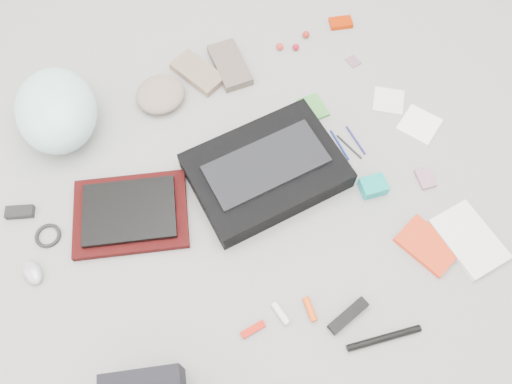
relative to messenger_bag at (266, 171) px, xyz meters
name	(u,v)px	position (x,y,z in m)	size (l,w,h in m)	color
ground_plane	(256,198)	(-0.07, -0.06, -0.04)	(4.00, 4.00, 0.00)	gray
messenger_bag	(266,171)	(0.00, 0.00, 0.00)	(0.51, 0.37, 0.09)	black
bag_flap	(266,164)	(0.00, 0.00, 0.05)	(0.42, 0.19, 0.01)	black
laptop_sleeve	(131,214)	(-0.49, 0.06, -0.03)	(0.39, 0.29, 0.03)	black
laptop	(129,211)	(-0.49, 0.06, -0.01)	(0.31, 0.23, 0.02)	black
bike_helmet	(56,110)	(-0.59, 0.51, 0.07)	(0.29, 0.36, 0.22)	#BBF4F5
beanie	(161,94)	(-0.22, 0.48, -0.01)	(0.19, 0.18, 0.07)	gray
mitten_left	(198,73)	(-0.05, 0.53, -0.03)	(0.11, 0.21, 0.03)	#846C59
mitten_right	(230,65)	(0.08, 0.51, -0.03)	(0.11, 0.23, 0.03)	#63554B
power_brick	(20,212)	(-0.83, 0.23, -0.03)	(0.09, 0.04, 0.03)	black
cable_coil	(48,236)	(-0.77, 0.10, -0.04)	(0.09, 0.09, 0.01)	black
mouse	(32,272)	(-0.85, 0.00, -0.03)	(0.06, 0.09, 0.04)	#A8A6B3
multitool	(253,329)	(-0.27, -0.47, -0.04)	(0.08, 0.02, 0.01)	#B40F02
toiletry_tube_white	(281,313)	(-0.17, -0.47, -0.03)	(0.02, 0.02, 0.08)	white
toiletry_tube_orange	(310,309)	(-0.08, -0.49, -0.03)	(0.02, 0.02, 0.08)	#F1490C
u_lock	(348,316)	(0.02, -0.56, -0.03)	(0.15, 0.04, 0.03)	black
bike_pump	(384,338)	(0.09, -0.67, -0.03)	(0.02, 0.02, 0.24)	black
book_red	(427,245)	(0.38, -0.47, -0.03)	(0.13, 0.19, 0.02)	#EE3B16
book_white	(469,240)	(0.51, -0.51, -0.03)	(0.16, 0.24, 0.03)	silver
notepad	(313,108)	(0.29, 0.19, -0.04)	(0.08, 0.11, 0.01)	#398536
pen_blue	(340,145)	(0.30, 0.00, -0.04)	(0.01, 0.01, 0.14)	navy
pen_black	(349,147)	(0.33, -0.02, -0.04)	(0.01, 0.01, 0.13)	black
pen_navy	(356,140)	(0.37, -0.01, -0.04)	(0.01, 0.01, 0.13)	navy
accordion_wallet	(373,186)	(0.32, -0.21, -0.02)	(0.09, 0.07, 0.04)	#06A298
card_deck	(425,178)	(0.51, -0.25, -0.04)	(0.05, 0.08, 0.01)	#A3718D
napkin_top	(389,101)	(0.58, 0.10, -0.04)	(0.12, 0.12, 0.01)	silver
napkin_bottom	(419,124)	(0.62, -0.05, -0.04)	(0.13, 0.13, 0.01)	white
lollipop_a	(280,47)	(0.31, 0.51, -0.03)	(0.03, 0.03, 0.03)	red
lollipop_b	(296,47)	(0.37, 0.48, -0.03)	(0.03, 0.03, 0.03)	#AA0C1D
lollipop_c	(306,34)	(0.44, 0.52, -0.03)	(0.03, 0.03, 0.03)	maroon
altoids_tin	(341,23)	(0.60, 0.52, -0.03)	(0.09, 0.06, 0.02)	#B02501
stamp_sheet	(353,61)	(0.55, 0.33, -0.04)	(0.05, 0.05, 0.00)	#875B74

